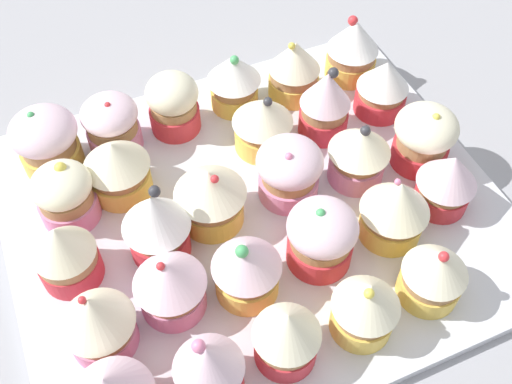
% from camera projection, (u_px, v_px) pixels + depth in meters
% --- Properties ---
extents(ground_plane, '(1.80, 1.80, 0.03)m').
position_uv_depth(ground_plane, '(256.00, 226.00, 0.62)').
color(ground_plane, '#9E9EA3').
extents(baking_tray, '(0.47, 0.40, 0.01)m').
position_uv_depth(baking_tray, '(256.00, 214.00, 0.60)').
color(baking_tray, silver).
rests_on(baking_tray, ground_plane).
extents(cupcake_0, '(0.06, 0.06, 0.08)m').
position_uv_depth(cupcake_0, '(353.00, 48.00, 0.69)').
color(cupcake_0, '#EFC651').
rests_on(cupcake_0, baking_tray).
extents(cupcake_1, '(0.06, 0.06, 0.08)m').
position_uv_depth(cupcake_1, '(294.00, 69.00, 0.67)').
color(cupcake_1, '#EFC651').
rests_on(cupcake_1, baking_tray).
extents(cupcake_2, '(0.06, 0.06, 0.07)m').
position_uv_depth(cupcake_2, '(234.00, 80.00, 0.66)').
color(cupcake_2, '#EFC651').
rests_on(cupcake_2, baking_tray).
extents(cupcake_3, '(0.06, 0.06, 0.07)m').
position_uv_depth(cupcake_3, '(173.00, 103.00, 0.64)').
color(cupcake_3, '#D1333D').
rests_on(cupcake_3, baking_tray).
extents(cupcake_4, '(0.06, 0.06, 0.07)m').
position_uv_depth(cupcake_4, '(112.00, 124.00, 0.63)').
color(cupcake_4, pink).
rests_on(cupcake_4, baking_tray).
extents(cupcake_5, '(0.07, 0.07, 0.07)m').
position_uv_depth(cupcake_5, '(46.00, 140.00, 0.61)').
color(cupcake_5, '#EFC651').
rests_on(cupcake_5, baking_tray).
extents(cupcake_6, '(0.06, 0.06, 0.07)m').
position_uv_depth(cupcake_6, '(383.00, 87.00, 0.66)').
color(cupcake_6, '#D1333D').
rests_on(cupcake_6, baking_tray).
extents(cupcake_7, '(0.05, 0.05, 0.09)m').
position_uv_depth(cupcake_7, '(325.00, 103.00, 0.63)').
color(cupcake_7, '#D1333D').
rests_on(cupcake_7, baking_tray).
extents(cupcake_8, '(0.06, 0.06, 0.07)m').
position_uv_depth(cupcake_8, '(263.00, 123.00, 0.62)').
color(cupcake_8, '#EFC651').
rests_on(cupcake_8, baking_tray).
extents(cupcake_9, '(0.07, 0.07, 0.07)m').
position_uv_depth(cupcake_9, '(117.00, 167.00, 0.59)').
color(cupcake_9, '#EFC651').
rests_on(cupcake_9, baking_tray).
extents(cupcake_10, '(0.06, 0.06, 0.07)m').
position_uv_depth(cupcake_10, '(65.00, 194.00, 0.57)').
color(cupcake_10, pink).
rests_on(cupcake_10, baking_tray).
extents(cupcake_11, '(0.06, 0.06, 0.07)m').
position_uv_depth(cupcake_11, '(424.00, 137.00, 0.61)').
color(cupcake_11, '#D1333D').
rests_on(cupcake_11, baking_tray).
extents(cupcake_12, '(0.06, 0.06, 0.07)m').
position_uv_depth(cupcake_12, '(359.00, 153.00, 0.60)').
color(cupcake_12, pink).
rests_on(cupcake_12, baking_tray).
extents(cupcake_13, '(0.07, 0.07, 0.07)m').
position_uv_depth(cupcake_13, '(289.00, 170.00, 0.59)').
color(cupcake_13, pink).
rests_on(cupcake_13, baking_tray).
extents(cupcake_14, '(0.07, 0.07, 0.07)m').
position_uv_depth(cupcake_14, '(210.00, 195.00, 0.56)').
color(cupcake_14, '#EFC651').
rests_on(cupcake_14, baking_tray).
extents(cupcake_15, '(0.06, 0.06, 0.08)m').
position_uv_depth(cupcake_15, '(156.00, 224.00, 0.54)').
color(cupcake_15, '#D1333D').
rests_on(cupcake_15, baking_tray).
extents(cupcake_16, '(0.06, 0.06, 0.07)m').
position_uv_depth(cupcake_16, '(64.00, 250.00, 0.53)').
color(cupcake_16, '#D1333D').
rests_on(cupcake_16, baking_tray).
extents(cupcake_17, '(0.06, 0.06, 0.07)m').
position_uv_depth(cupcake_17, '(447.00, 180.00, 0.58)').
color(cupcake_17, '#D1333D').
rests_on(cupcake_17, baking_tray).
extents(cupcake_18, '(0.06, 0.06, 0.08)m').
position_uv_depth(cupcake_18, '(395.00, 208.00, 0.55)').
color(cupcake_18, '#EFC651').
rests_on(cupcake_18, baking_tray).
extents(cupcake_19, '(0.06, 0.06, 0.07)m').
position_uv_depth(cupcake_19, '(321.00, 236.00, 0.54)').
color(cupcake_19, '#D1333D').
rests_on(cupcake_19, baking_tray).
extents(cupcake_20, '(0.06, 0.06, 0.08)m').
position_uv_depth(cupcake_20, '(247.00, 267.00, 0.52)').
color(cupcake_20, '#EFC651').
rests_on(cupcake_20, baking_tray).
extents(cupcake_21, '(0.06, 0.06, 0.07)m').
position_uv_depth(cupcake_21, '(170.00, 284.00, 0.51)').
color(cupcake_21, pink).
rests_on(cupcake_21, baking_tray).
extents(cupcake_22, '(0.06, 0.06, 0.07)m').
position_uv_depth(cupcake_22, '(97.00, 321.00, 0.49)').
color(cupcake_22, pink).
rests_on(cupcake_22, baking_tray).
extents(cupcake_23, '(0.06, 0.06, 0.07)m').
position_uv_depth(cupcake_23, '(434.00, 273.00, 0.52)').
color(cupcake_23, '#EFC651').
rests_on(cupcake_23, baking_tray).
extents(cupcake_24, '(0.06, 0.06, 0.07)m').
position_uv_depth(cupcake_24, '(366.00, 306.00, 0.50)').
color(cupcake_24, '#EFC651').
rests_on(cupcake_24, baking_tray).
extents(cupcake_25, '(0.06, 0.06, 0.07)m').
position_uv_depth(cupcake_25, '(287.00, 335.00, 0.48)').
color(cupcake_25, '#D1333D').
rests_on(cupcake_25, baking_tray).
extents(cupcake_26, '(0.06, 0.06, 0.08)m').
position_uv_depth(cupcake_26, '(209.00, 368.00, 0.46)').
color(cupcake_26, '#D1333D').
rests_on(cupcake_26, baking_tray).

